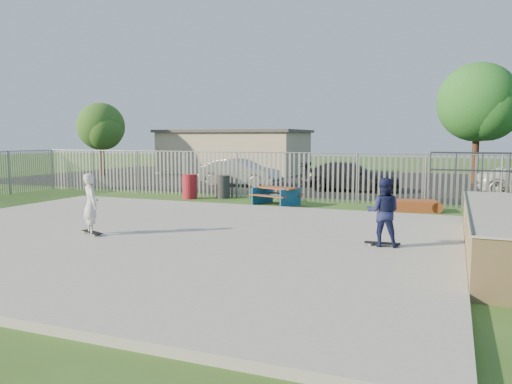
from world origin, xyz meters
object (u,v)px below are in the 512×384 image
at_px(funbox, 408,206).
at_px(tree_left, 101,127).
at_px(trash_bin_red, 190,187).
at_px(trash_bin_grey, 223,187).
at_px(car_silver, 240,173).
at_px(car_dark, 350,177).
at_px(skater_white, 91,204).
at_px(picnic_table, 276,196).
at_px(tree_mid, 478,103).
at_px(skater_navy, 383,212).

bearing_deg(funbox, tree_left, 144.32).
relative_size(trash_bin_red, tree_left, 0.21).
relative_size(funbox, trash_bin_grey, 2.07).
xyz_separation_m(car_silver, car_dark, (6.00, -0.26, -0.03)).
height_order(tree_left, skater_white, tree_left).
distance_m(funbox, car_dark, 6.68).
distance_m(trash_bin_red, tree_left, 15.78).
relative_size(picnic_table, skater_white, 1.28).
relative_size(funbox, trash_bin_red, 1.96).
xyz_separation_m(trash_bin_grey, tree_mid, (10.38, 11.49, 4.09)).
distance_m(funbox, skater_navy, 7.05).
xyz_separation_m(car_dark, tree_mid, (5.80, 6.66, 3.87)).
relative_size(trash_bin_red, car_silver, 0.24).
bearing_deg(tree_mid, tree_left, -173.66).
height_order(funbox, tree_left, tree_left).
distance_m(car_silver, tree_left, 12.94).
xyz_separation_m(picnic_table, skater_navy, (4.96, -6.77, 0.58)).
relative_size(funbox, car_dark, 0.42).
xyz_separation_m(funbox, skater_navy, (0.04, -7.01, 0.74)).
bearing_deg(trash_bin_grey, tree_mid, 47.90).
distance_m(car_silver, car_dark, 6.00).
bearing_deg(skater_white, funbox, -95.21).
bearing_deg(car_silver, funbox, -118.96).
bearing_deg(tree_mid, skater_white, -114.77).
bearing_deg(skater_white, trash_bin_red, -42.04).
relative_size(picnic_table, funbox, 0.97).
distance_m(trash_bin_red, skater_navy, 11.69).
relative_size(funbox, skater_navy, 1.31).
relative_size(car_dark, skater_white, 3.10).
relative_size(car_silver, tree_left, 0.88).
distance_m(funbox, tree_left, 23.70).
height_order(car_silver, skater_navy, skater_navy).
relative_size(trash_bin_grey, car_dark, 0.20).
xyz_separation_m(tree_left, tree_mid, (23.91, 2.66, 1.20)).
bearing_deg(picnic_table, tree_mid, 77.70).
xyz_separation_m(picnic_table, funbox, (4.92, 0.24, -0.17)).
xyz_separation_m(trash_bin_red, trash_bin_grey, (1.26, 0.69, -0.03)).
distance_m(trash_bin_red, car_silver, 5.79).
bearing_deg(trash_bin_red, tree_left, 142.18).
xyz_separation_m(picnic_table, car_dark, (1.70, 6.06, 0.37)).
bearing_deg(skater_white, car_silver, -46.59).
bearing_deg(picnic_table, tree_left, 166.70).
height_order(trash_bin_grey, skater_navy, skater_navy).
relative_size(car_silver, tree_mid, 0.65).
height_order(picnic_table, car_dark, car_dark).
bearing_deg(car_silver, tree_left, 77.32).
xyz_separation_m(trash_bin_grey, car_silver, (-1.42, 5.09, 0.26)).
height_order(car_dark, tree_left, tree_left).
bearing_deg(tree_left, tree_mid, 6.34).
height_order(trash_bin_grey, tree_left, tree_left).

